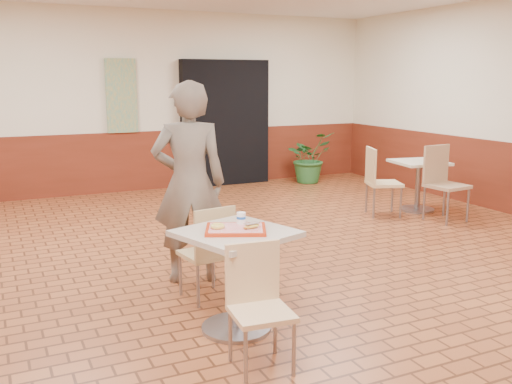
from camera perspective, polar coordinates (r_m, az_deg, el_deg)
name	(u,v)px	position (r m, az deg, el deg)	size (l,w,h in m)	color
room_shell	(304,122)	(5.25, 4.85, 7.02)	(8.01, 10.01, 3.01)	brown
wainscot_band	(302,228)	(5.42, 4.67, -3.58)	(8.00, 10.00, 1.00)	maroon
corridor_doorway	(225,123)	(10.19, -3.09, 6.89)	(1.60, 0.22, 2.20)	black
promo_poster	(121,96)	(9.69, -13.30, 9.34)	(0.50, 0.03, 1.20)	gray
main_table	(236,264)	(4.30, -2.01, -7.19)	(0.74, 0.74, 0.78)	#C2B39C
chair_main_front	(258,299)	(3.82, 0.17, -10.68)	(0.41, 0.41, 0.82)	#E9C18C
chair_main_back	(209,248)	(4.90, -4.68, -5.61)	(0.44, 0.44, 0.84)	tan
customer	(189,183)	(5.29, -6.69, 0.86)	(0.68, 0.45, 1.87)	#6C6154
serving_tray	(236,229)	(4.23, -2.04, -3.74)	(0.44, 0.34, 0.03)	#B92B0D
ring_donut	(218,226)	(4.20, -3.87, -3.42)	(0.11, 0.11, 0.03)	#ECCC56
long_john_donut	(251,226)	(4.19, -0.46, -3.40)	(0.14, 0.09, 0.04)	gold
paper_cup	(241,218)	(4.32, -1.50, -2.61)	(0.07, 0.07, 0.09)	white
second_table	(418,177)	(8.53, 15.94, 1.43)	(0.68, 0.68, 0.72)	beige
chair_second_left	(379,178)	(8.07, 12.17, 1.38)	(0.56, 0.56, 0.95)	#EAC98C
chair_second_front	(442,179)	(8.06, 18.15, 1.27)	(0.51, 0.51, 1.00)	tan
potted_plant	(309,157)	(10.47, 5.31, 3.47)	(0.83, 0.72, 0.92)	#29672E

